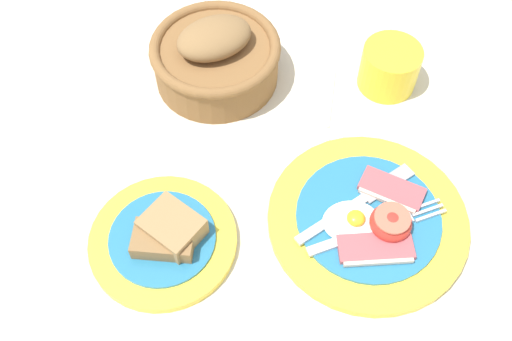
# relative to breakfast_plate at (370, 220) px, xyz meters

# --- Properties ---
(ground_plane) EXTENTS (3.00, 3.00, 0.00)m
(ground_plane) POSITION_rel_breakfast_plate_xyz_m (-0.07, -0.02, -0.01)
(ground_plane) COLOR beige
(breakfast_plate) EXTENTS (0.25, 0.25, 0.04)m
(breakfast_plate) POSITION_rel_breakfast_plate_xyz_m (0.00, 0.00, 0.00)
(breakfast_plate) COLOR yellow
(breakfast_plate) RESTS_ON ground_plane
(bread_plate) EXTENTS (0.18, 0.18, 0.05)m
(bread_plate) POSITION_rel_breakfast_plate_xyz_m (-0.26, 0.01, 0.00)
(bread_plate) COLOR yellow
(bread_plate) RESTS_ON ground_plane
(sugar_cup) EXTENTS (0.08, 0.08, 0.07)m
(sugar_cup) POSITION_rel_breakfast_plate_xyz_m (0.09, 0.23, 0.03)
(sugar_cup) COLOR yellow
(sugar_cup) RESTS_ON ground_plane
(bread_basket) EXTENTS (0.19, 0.19, 0.10)m
(bread_basket) POSITION_rel_breakfast_plate_xyz_m (-0.16, 0.28, 0.03)
(bread_basket) COLOR brown
(bread_basket) RESTS_ON ground_plane
(teaspoon_by_saucer) EXTENTS (0.08, 0.19, 0.01)m
(teaspoon_by_saucer) POSITION_rel_breakfast_plate_xyz_m (-0.03, 0.14, -0.01)
(teaspoon_by_saucer) COLOR silver
(teaspoon_by_saucer) RESTS_ON ground_plane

